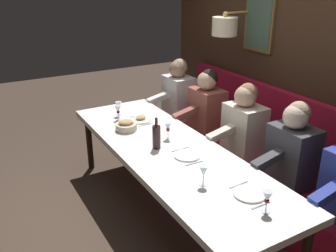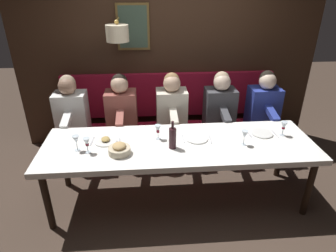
% 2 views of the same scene
% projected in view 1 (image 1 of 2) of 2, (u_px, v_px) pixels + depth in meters
% --- Properties ---
extents(ground_plane, '(12.00, 12.00, 0.00)m').
position_uv_depth(ground_plane, '(169.00, 216.00, 3.66)').
color(ground_plane, '#423328').
extents(dining_table, '(0.90, 2.86, 0.74)m').
position_uv_depth(dining_table, '(169.00, 155.00, 3.40)').
color(dining_table, white).
rests_on(dining_table, ground_plane).
extents(banquette_bench, '(0.52, 3.06, 0.45)m').
position_uv_depth(banquette_bench, '(240.00, 174.00, 3.99)').
color(banquette_bench, maroon).
rests_on(banquette_bench, ground_plane).
extents(back_wall_panel, '(0.59, 4.26, 2.90)m').
position_uv_depth(back_wall_panel, '(290.00, 64.00, 3.82)').
color(back_wall_panel, '#382316').
rests_on(back_wall_panel, ground_plane).
extents(diner_near, '(0.60, 0.40, 0.79)m').
position_uv_depth(diner_near, '(292.00, 148.00, 3.24)').
color(diner_near, '#3D3D42').
rests_on(diner_near, banquette_bench).
extents(diner_middle, '(0.60, 0.40, 0.79)m').
position_uv_depth(diner_middle, '(244.00, 124.00, 3.75)').
color(diner_middle, beige).
rests_on(diner_middle, banquette_bench).
extents(diner_far, '(0.60, 0.40, 0.79)m').
position_uv_depth(diner_far, '(207.00, 105.00, 4.29)').
color(diner_far, '#934C42').
rests_on(diner_far, banquette_bench).
extents(diner_farthest, '(0.60, 0.40, 0.79)m').
position_uv_depth(diner_farthest, '(178.00, 91.00, 4.80)').
color(diner_farthest, white).
rests_on(diner_farthest, banquette_bench).
extents(place_setting_0, '(0.24, 0.31, 0.01)m').
position_uv_depth(place_setting_0, '(249.00, 194.00, 2.68)').
color(place_setting_0, silver).
rests_on(place_setting_0, dining_table).
extents(place_setting_1, '(0.24, 0.31, 0.01)m').
position_uv_depth(place_setting_1, '(187.00, 155.00, 3.25)').
color(place_setting_1, white).
rests_on(place_setting_1, dining_table).
extents(place_setting_2, '(0.24, 0.31, 0.05)m').
position_uv_depth(place_setting_2, '(141.00, 119.00, 4.04)').
color(place_setting_2, silver).
rests_on(place_setting_2, dining_table).
extents(wine_glass_0, '(0.07, 0.07, 0.16)m').
position_uv_depth(wine_glass_0, '(204.00, 172.00, 2.76)').
color(wine_glass_0, silver).
rests_on(wine_glass_0, dining_table).
extents(wine_glass_1, '(0.07, 0.07, 0.16)m').
position_uv_depth(wine_glass_1, '(168.00, 127.00, 3.56)').
color(wine_glass_1, silver).
rests_on(wine_glass_1, dining_table).
extents(wine_glass_2, '(0.07, 0.07, 0.16)m').
position_uv_depth(wine_glass_2, '(118.00, 110.00, 4.02)').
color(wine_glass_2, silver).
rests_on(wine_glass_2, dining_table).
extents(wine_glass_3, '(0.07, 0.07, 0.16)m').
position_uv_depth(wine_glass_3, '(267.00, 197.00, 2.44)').
color(wine_glass_3, silver).
rests_on(wine_glass_3, dining_table).
extents(wine_glass_4, '(0.07, 0.07, 0.16)m').
position_uv_depth(wine_glass_4, '(118.00, 106.00, 4.14)').
color(wine_glass_4, silver).
rests_on(wine_glass_4, dining_table).
extents(wine_bottle, '(0.08, 0.08, 0.30)m').
position_uv_depth(wine_bottle, '(156.00, 137.00, 3.36)').
color(wine_bottle, '#33191E').
rests_on(wine_bottle, dining_table).
extents(bread_bowl, '(0.22, 0.22, 0.12)m').
position_uv_depth(bread_bowl, '(126.00, 126.00, 3.78)').
color(bread_bowl, beige).
rests_on(bread_bowl, dining_table).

